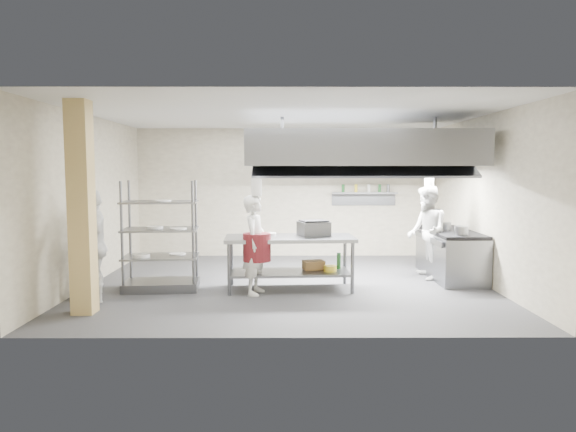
{
  "coord_description": "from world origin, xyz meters",
  "views": [
    {
      "loc": [
        -0.04,
        -9.08,
        2.04
      ],
      "look_at": [
        0.01,
        0.2,
        1.2
      ],
      "focal_mm": 32.0,
      "sensor_mm": 36.0,
      "label": 1
    }
  ],
  "objects_px": {
    "chef_plating": "(94,246)",
    "island": "(290,263)",
    "griddle": "(314,229)",
    "chef_head": "(255,245)",
    "pass_rack": "(161,235)",
    "chef_line": "(427,232)",
    "cooking_range": "(450,256)",
    "stockpot": "(445,226)"
  },
  "relations": [
    {
      "from": "island",
      "to": "cooking_range",
      "type": "bearing_deg",
      "value": 14.39
    },
    {
      "from": "pass_rack",
      "to": "chef_head",
      "type": "distance_m",
      "value": 1.66
    },
    {
      "from": "chef_line",
      "to": "chef_plating",
      "type": "distance_m",
      "value": 5.83
    },
    {
      "from": "cooking_range",
      "to": "chef_plating",
      "type": "relative_size",
      "value": 1.15
    },
    {
      "from": "island",
      "to": "chef_head",
      "type": "distance_m",
      "value": 0.74
    },
    {
      "from": "island",
      "to": "griddle",
      "type": "bearing_deg",
      "value": 14.13
    },
    {
      "from": "cooking_range",
      "to": "chef_head",
      "type": "bearing_deg",
      "value": -160.67
    },
    {
      "from": "chef_plating",
      "to": "griddle",
      "type": "distance_m",
      "value": 3.57
    },
    {
      "from": "chef_plating",
      "to": "griddle",
      "type": "bearing_deg",
      "value": 82.58
    },
    {
      "from": "chef_plating",
      "to": "island",
      "type": "bearing_deg",
      "value": 82.24
    },
    {
      "from": "pass_rack",
      "to": "griddle",
      "type": "height_order",
      "value": "pass_rack"
    },
    {
      "from": "chef_head",
      "to": "stockpot",
      "type": "bearing_deg",
      "value": -58.34
    },
    {
      "from": "pass_rack",
      "to": "chef_plating",
      "type": "distance_m",
      "value": 1.15
    },
    {
      "from": "chef_line",
      "to": "island",
      "type": "bearing_deg",
      "value": -70.09
    },
    {
      "from": "chef_line",
      "to": "griddle",
      "type": "relative_size",
      "value": 3.56
    },
    {
      "from": "cooking_range",
      "to": "island",
      "type": "bearing_deg",
      "value": -162.56
    },
    {
      "from": "cooking_range",
      "to": "pass_rack",
      "type": "bearing_deg",
      "value": -169.64
    },
    {
      "from": "pass_rack",
      "to": "griddle",
      "type": "distance_m",
      "value": 2.61
    },
    {
      "from": "island",
      "to": "chef_head",
      "type": "relative_size",
      "value": 1.34
    },
    {
      "from": "pass_rack",
      "to": "cooking_range",
      "type": "height_order",
      "value": "pass_rack"
    },
    {
      "from": "chef_head",
      "to": "griddle",
      "type": "bearing_deg",
      "value": -54.1
    },
    {
      "from": "island",
      "to": "chef_line",
      "type": "distance_m",
      "value": 2.74
    },
    {
      "from": "island",
      "to": "griddle",
      "type": "distance_m",
      "value": 0.72
    },
    {
      "from": "pass_rack",
      "to": "stockpot",
      "type": "bearing_deg",
      "value": 5.4
    },
    {
      "from": "chef_head",
      "to": "pass_rack",
      "type": "bearing_deg",
      "value": 90.97
    },
    {
      "from": "chef_plating",
      "to": "chef_head",
      "type": "bearing_deg",
      "value": 78.58
    },
    {
      "from": "pass_rack",
      "to": "chef_head",
      "type": "bearing_deg",
      "value": -15.96
    },
    {
      "from": "pass_rack",
      "to": "stockpot",
      "type": "distance_m",
      "value": 5.21
    },
    {
      "from": "chef_head",
      "to": "stockpot",
      "type": "distance_m",
      "value": 3.72
    },
    {
      "from": "chef_plating",
      "to": "stockpot",
      "type": "distance_m",
      "value": 6.21
    },
    {
      "from": "chef_line",
      "to": "griddle",
      "type": "height_order",
      "value": "chef_line"
    },
    {
      "from": "chef_line",
      "to": "griddle",
      "type": "distance_m",
      "value": 2.28
    },
    {
      "from": "griddle",
      "to": "cooking_range",
      "type": "bearing_deg",
      "value": -2.12
    },
    {
      "from": "chef_line",
      "to": "chef_plating",
      "type": "bearing_deg",
      "value": -72.32
    },
    {
      "from": "chef_plating",
      "to": "pass_rack",
      "type": "bearing_deg",
      "value": 110.5
    },
    {
      "from": "pass_rack",
      "to": "cooking_range",
      "type": "distance_m",
      "value": 5.35
    },
    {
      "from": "chef_head",
      "to": "chef_plating",
      "type": "xyz_separation_m",
      "value": [
        -2.47,
        -0.47,
        0.06
      ]
    },
    {
      "from": "chef_plating",
      "to": "griddle",
      "type": "xyz_separation_m",
      "value": [
        3.45,
        0.9,
        0.16
      ]
    },
    {
      "from": "pass_rack",
      "to": "griddle",
      "type": "relative_size",
      "value": 3.77
    },
    {
      "from": "island",
      "to": "chef_head",
      "type": "bearing_deg",
      "value": -154.28
    },
    {
      "from": "griddle",
      "to": "stockpot",
      "type": "distance_m",
      "value": 2.65
    },
    {
      "from": "cooking_range",
      "to": "chef_line",
      "type": "relative_size",
      "value": 1.14
    }
  ]
}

